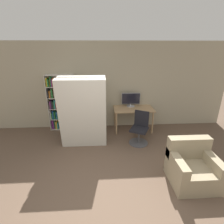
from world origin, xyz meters
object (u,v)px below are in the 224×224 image
(mattress_near, at_px, (83,115))
(mattress_far, at_px, (84,110))
(monitor, at_px, (131,99))
(bookshelf, at_px, (59,103))
(office_chair, at_px, (140,131))
(armchair, at_px, (192,167))

(mattress_near, bearing_deg, mattress_far, 90.00)
(monitor, distance_m, bookshelf, 2.27)
(mattress_near, bearing_deg, office_chair, 5.27)
(office_chair, relative_size, bookshelf, 0.51)
(monitor, distance_m, armchair, 2.75)
(office_chair, height_order, bookshelf, bookshelf)
(monitor, relative_size, mattress_near, 0.32)
(monitor, bearing_deg, mattress_near, -140.90)
(monitor, height_order, armchair, monitor)
(monitor, xyz_separation_m, mattress_near, (-1.41, -1.14, -0.03))
(mattress_near, distance_m, mattress_far, 0.31)
(office_chair, bearing_deg, armchair, -64.63)
(office_chair, relative_size, armchair, 1.06)
(monitor, distance_m, mattress_far, 1.64)
(mattress_far, height_order, armchair, mattress_far)
(mattress_near, bearing_deg, bookshelf, 126.06)
(armchair, bearing_deg, mattress_far, 142.82)
(bookshelf, bearing_deg, monitor, -1.09)
(bookshelf, distance_m, armchair, 4.07)
(mattress_far, xyz_separation_m, armchair, (2.24, -1.70, -0.61))
(office_chair, bearing_deg, mattress_near, -174.73)
(bookshelf, bearing_deg, office_chair, -23.77)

